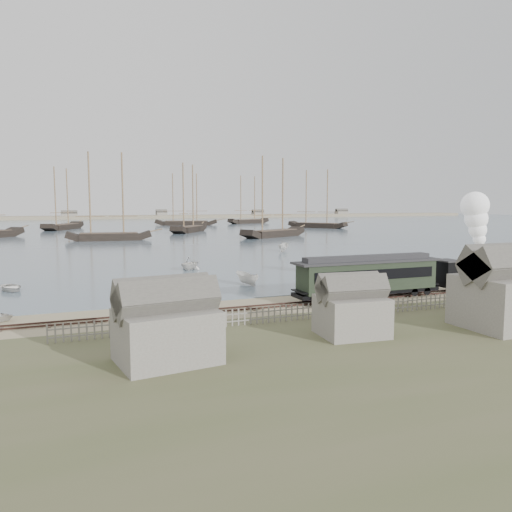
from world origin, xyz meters
name	(u,v)px	position (x,y,z in m)	size (l,w,h in m)	color
ground	(254,303)	(0.00, 0.00, 0.00)	(600.00, 600.00, 0.00)	tan
harbor_water	(100,225)	(0.00, 170.00, 0.03)	(600.00, 336.00, 0.06)	#495968
rail_track	(263,307)	(0.00, -2.00, 0.04)	(120.00, 1.80, 0.16)	#38231E
picket_fence_west	(201,329)	(-6.50, -7.00, 0.00)	(19.00, 0.10, 1.20)	slate
picket_fence_east	(433,309)	(12.50, -7.50, 0.00)	(15.00, 0.10, 1.20)	slate
shed_left	(167,362)	(-10.00, -13.00, 0.00)	(5.00, 4.00, 4.10)	slate
shed_mid	(351,335)	(2.00, -12.00, 0.00)	(4.00, 3.50, 3.60)	slate
shed_right	(506,327)	(13.00, -14.00, 0.00)	(6.00, 5.00, 5.10)	slate
far_spit	(89,219)	(0.00, 250.00, 0.00)	(500.00, 20.00, 1.80)	tan
locomotive	(475,247)	(22.11, -2.00, 4.24)	(7.36, 2.75, 9.17)	black
passenger_coach	(368,275)	(9.96, -2.00, 2.13)	(13.83, 2.67, 3.36)	black
rowboat_0	(11,287)	(-19.62, 13.75, 0.42)	(3.46, 2.47, 0.72)	silver
rowboat_1	(190,263)	(0.09, 22.53, 0.90)	(3.19, 2.76, 1.68)	silver
rowboat_2	(247,279)	(2.65, 8.80, 0.72)	(3.39, 1.28, 1.31)	silver
rowboat_3	(349,259)	(23.40, 22.36, 0.41)	(3.41, 2.44, 0.71)	silver
rowboat_4	(334,263)	(17.17, 15.93, 0.84)	(2.96, 2.55, 1.56)	silver
rowboat_5	(283,247)	(21.26, 40.39, 0.79)	(3.77, 1.42, 1.46)	silver
schooner_2	(108,196)	(-4.68, 78.55, 10.06)	(18.60, 4.29, 20.00)	black
schooner_3	(189,198)	(20.28, 104.46, 10.06)	(20.06, 4.63, 20.00)	black
schooner_4	(274,197)	(34.96, 76.05, 10.06)	(21.25, 4.90, 20.00)	black
schooner_5	(318,199)	(67.36, 112.93, 10.06)	(20.78, 4.79, 20.00)	black
schooner_7	(62,198)	(-14.00, 134.32, 10.06)	(22.07, 5.09, 20.00)	black
schooner_8	(186,199)	(30.42, 149.90, 10.06)	(23.57, 5.44, 20.00)	black
schooner_9	(249,200)	(59.07, 157.92, 10.06)	(19.62, 4.53, 20.00)	black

